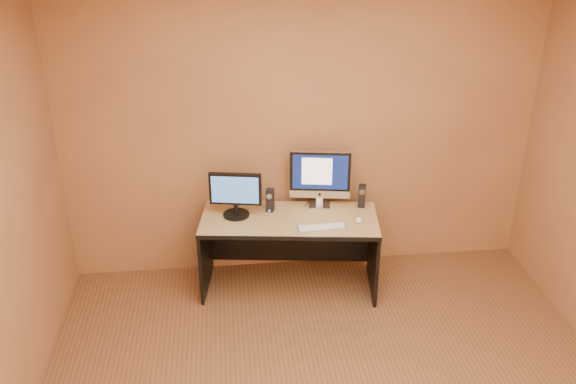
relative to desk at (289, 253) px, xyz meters
name	(u,v)px	position (x,y,z in m)	size (l,w,h in m)	color
walls	(350,252)	(0.15, -1.60, 0.97)	(4.00, 4.00, 2.60)	#9C6C3F
ceiling	(363,2)	(0.15, -1.60, 2.27)	(4.00, 4.00, 0.00)	white
desk	(289,253)	(0.00, 0.00, 0.00)	(1.44, 0.63, 0.67)	tan
imac	(320,179)	(0.28, 0.20, 0.58)	(0.51, 0.19, 0.50)	#B7B7BB
second_monitor	(236,195)	(-0.43, 0.09, 0.52)	(0.43, 0.22, 0.38)	black
speaker_left	(270,200)	(-0.14, 0.15, 0.43)	(0.06, 0.06, 0.20)	black
speaker_right	(362,196)	(0.63, 0.14, 0.43)	(0.06, 0.06, 0.20)	black
keyboard	(322,227)	(0.24, -0.20, 0.34)	(0.39, 0.10, 0.02)	silver
mouse	(359,220)	(0.55, -0.12, 0.35)	(0.05, 0.09, 0.03)	white
cable_a	(318,201)	(0.28, 0.28, 0.34)	(0.01, 0.01, 0.20)	black
cable_b	(308,202)	(0.19, 0.26, 0.34)	(0.01, 0.01, 0.16)	black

